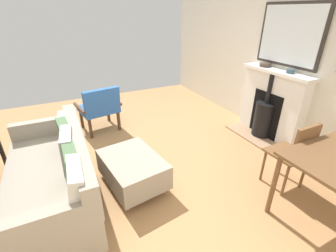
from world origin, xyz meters
name	(u,v)px	position (x,y,z in m)	size (l,w,h in m)	color
ground_plane	(130,160)	(0.00, 0.00, 0.00)	(5.06, 6.05, 0.01)	#A87A4C
wall_left	(274,52)	(-2.53, 0.00, 1.34)	(0.12, 6.05, 2.69)	silver
fireplace	(269,108)	(-2.33, 0.29, 0.50)	(0.55, 1.21, 1.12)	#9E7A5B
mirror_over_mantel	(290,35)	(-2.44, 0.29, 1.62)	(0.04, 1.06, 0.88)	#2D2823
mantel_bowl_near	(265,65)	(-2.35, 0.02, 1.15)	(0.16, 0.16, 0.05)	#47382D
mantel_bowl_far	(290,71)	(-2.35, 0.50, 1.16)	(0.12, 0.12, 0.06)	#334C56
sofa	(55,175)	(0.94, 0.47, 0.37)	(0.82, 1.83, 0.85)	#B2B2B7
ottoman	(133,169)	(0.11, 0.54, 0.24)	(0.72, 0.91, 0.39)	#B2B2B7
armchair_accent	(100,106)	(0.16, -1.09, 0.47)	(0.76, 0.68, 0.82)	#4C3321
dining_chair_near_fireplace	(295,152)	(-1.54, 1.40, 0.52)	(0.41, 0.41, 0.87)	brown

